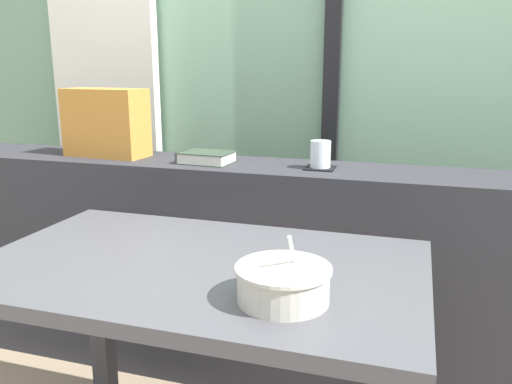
{
  "coord_description": "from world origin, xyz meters",
  "views": [
    {
      "loc": [
        0.52,
        -1.2,
        1.18
      ],
      "look_at": [
        0.03,
        0.37,
        0.78
      ],
      "focal_mm": 36.4,
      "sensor_mm": 36.0,
      "label": 1
    }
  ],
  "objects_px": {
    "coaster_square": "(320,168)",
    "soup_bowl": "(283,284)",
    "closed_book": "(206,157)",
    "throw_pillow": "(106,123)",
    "juice_glass": "(320,155)",
    "breakfast_table": "(200,306)"
  },
  "relations": [
    {
      "from": "coaster_square",
      "to": "throw_pillow",
      "type": "xyz_separation_m",
      "value": [
        -0.84,
        0.01,
        0.13
      ]
    },
    {
      "from": "juice_glass",
      "to": "closed_book",
      "type": "distance_m",
      "value": 0.42
    },
    {
      "from": "closed_book",
      "to": "throw_pillow",
      "type": "distance_m",
      "value": 0.44
    },
    {
      "from": "closed_book",
      "to": "soup_bowl",
      "type": "relative_size",
      "value": 0.98
    },
    {
      "from": "breakfast_table",
      "to": "coaster_square",
      "type": "distance_m",
      "value": 0.71
    },
    {
      "from": "closed_book",
      "to": "soup_bowl",
      "type": "bearing_deg",
      "value": -57.62
    },
    {
      "from": "breakfast_table",
      "to": "throw_pillow",
      "type": "relative_size",
      "value": 3.4
    },
    {
      "from": "breakfast_table",
      "to": "closed_book",
      "type": "height_order",
      "value": "closed_book"
    },
    {
      "from": "coaster_square",
      "to": "closed_book",
      "type": "distance_m",
      "value": 0.42
    },
    {
      "from": "coaster_square",
      "to": "soup_bowl",
      "type": "relative_size",
      "value": 0.51
    },
    {
      "from": "coaster_square",
      "to": "juice_glass",
      "type": "xyz_separation_m",
      "value": [
        0.0,
        0.0,
        0.05
      ]
    },
    {
      "from": "coaster_square",
      "to": "throw_pillow",
      "type": "bearing_deg",
      "value": 179.36
    },
    {
      "from": "throw_pillow",
      "to": "breakfast_table",
      "type": "bearing_deg",
      "value": -44.32
    },
    {
      "from": "soup_bowl",
      "to": "closed_book",
      "type": "bearing_deg",
      "value": 122.38
    },
    {
      "from": "breakfast_table",
      "to": "juice_glass",
      "type": "distance_m",
      "value": 0.72
    },
    {
      "from": "throw_pillow",
      "to": "soup_bowl",
      "type": "height_order",
      "value": "throw_pillow"
    },
    {
      "from": "juice_glass",
      "to": "soup_bowl",
      "type": "bearing_deg",
      "value": -84.71
    },
    {
      "from": "coaster_square",
      "to": "juice_glass",
      "type": "distance_m",
      "value": 0.05
    },
    {
      "from": "throw_pillow",
      "to": "coaster_square",
      "type": "bearing_deg",
      "value": -0.64
    },
    {
      "from": "coaster_square",
      "to": "juice_glass",
      "type": "relative_size",
      "value": 1.08
    },
    {
      "from": "breakfast_table",
      "to": "closed_book",
      "type": "bearing_deg",
      "value": 110.99
    },
    {
      "from": "juice_glass",
      "to": "coaster_square",
      "type": "bearing_deg",
      "value": 0.0
    }
  ]
}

